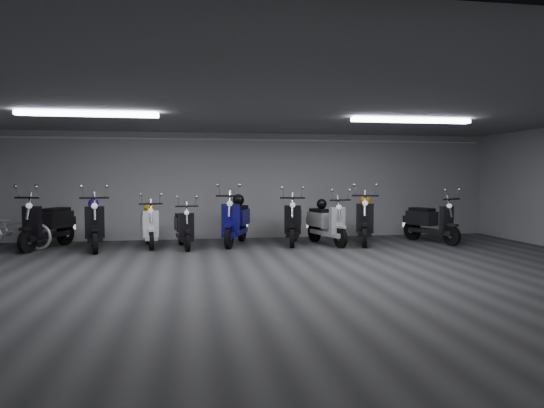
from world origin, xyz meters
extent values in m
cube|color=#343437|center=(0.00, 0.00, -0.01)|extent=(14.00, 10.00, 0.01)
cube|color=slate|center=(0.00, 0.00, 2.80)|extent=(14.00, 10.00, 0.01)
cube|color=#A4A5A7|center=(0.00, 5.00, 1.40)|extent=(14.00, 0.01, 2.80)
cube|color=#A4A5A7|center=(0.00, -5.00, 1.40)|extent=(14.00, 0.01, 2.80)
cube|color=white|center=(-3.00, 1.00, 2.74)|extent=(2.40, 0.18, 0.08)
cube|color=white|center=(3.00, 1.00, 2.74)|extent=(2.40, 0.18, 0.08)
cylinder|color=white|center=(0.00, 4.92, 2.62)|extent=(13.60, 0.05, 0.05)
imported|color=white|center=(-5.18, 3.77, 0.57)|extent=(1.86, 1.06, 1.14)
sphere|color=#E2A10D|center=(-2.24, 3.94, 0.91)|extent=(0.23, 0.23, 0.23)
sphere|color=#260E9C|center=(-3.45, 3.70, 1.04)|extent=(0.23, 0.23, 0.23)
sphere|color=orange|center=(3.05, 3.66, 1.06)|extent=(0.27, 0.27, 0.27)
sphere|color=black|center=(-0.10, 3.98, 1.07)|extent=(0.29, 0.29, 0.29)
sphere|color=black|center=(1.92, 3.64, 0.98)|extent=(0.25, 0.25, 0.25)
camera|label=1|loc=(-1.24, -8.05, 1.64)|focal=32.45mm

